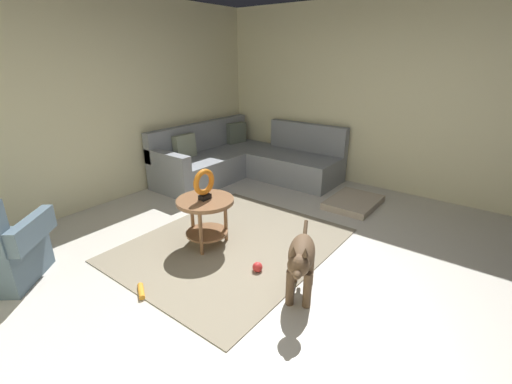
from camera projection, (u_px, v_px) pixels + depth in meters
ground_plane at (277, 278)px, 3.33m from camera, size 6.00×6.00×0.10m
wall_back at (90, 104)px, 4.48m from camera, size 6.00×0.12×2.70m
wall_right at (395, 99)px, 4.99m from camera, size 0.12×6.00×2.70m
area_rug at (232, 244)px, 3.82m from camera, size 2.30×1.90×0.01m
sectional_couch at (244, 161)px, 5.82m from camera, size 2.20×2.25×0.88m
side_table at (206, 210)px, 3.67m from camera, size 0.60×0.60×0.54m
torus_sculpture at (204, 184)px, 3.56m from camera, size 0.28×0.08×0.33m
dog_bed_mat at (353, 202)px, 4.80m from camera, size 0.80×0.60×0.09m
dog at (301, 258)px, 2.87m from camera, size 0.79×0.43×0.63m
dog_toy_ball at (257, 267)px, 3.33m from camera, size 0.10×0.10×0.10m
dog_toy_rope at (141, 291)px, 3.03m from camera, size 0.14×0.19×0.05m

